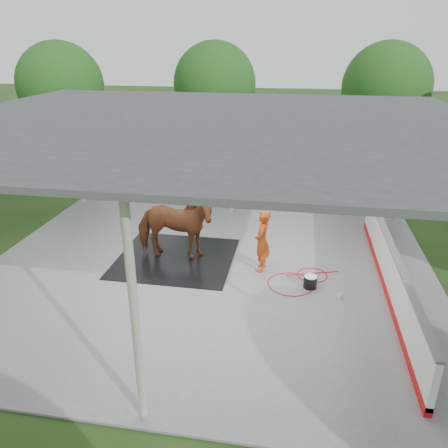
% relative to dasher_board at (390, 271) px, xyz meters
% --- Properties ---
extents(ground, '(100.00, 100.00, 0.00)m').
position_rel_dasher_board_xyz_m(ground, '(-4.60, 0.00, -0.59)').
color(ground, '#1E3814').
extents(concrete_slab, '(12.00, 10.00, 0.05)m').
position_rel_dasher_board_xyz_m(concrete_slab, '(-4.60, 0.00, -0.57)').
color(concrete_slab, slate).
rests_on(concrete_slab, ground).
extents(pavilion_structure, '(12.60, 10.60, 4.05)m').
position_rel_dasher_board_xyz_m(pavilion_structure, '(-4.60, -0.00, 3.37)').
color(pavilion_structure, beige).
rests_on(pavilion_structure, ground).
extents(dasher_board, '(0.16, 8.00, 1.15)m').
position_rel_dasher_board_xyz_m(dasher_board, '(0.00, 0.00, 0.00)').
color(dasher_board, '#B50F0F').
rests_on(dasher_board, concrete_slab).
extents(tree_belt, '(28.00, 28.00, 5.80)m').
position_rel_dasher_board_xyz_m(tree_belt, '(-4.30, 0.90, 3.20)').
color(tree_belt, '#382314').
rests_on(tree_belt, ground).
extents(rubber_mat, '(3.22, 3.01, 0.02)m').
position_rel_dasher_board_xyz_m(rubber_mat, '(-5.59, 0.78, -0.53)').
color(rubber_mat, black).
rests_on(rubber_mat, concrete_slab).
extents(horse, '(2.27, 1.08, 1.89)m').
position_rel_dasher_board_xyz_m(horse, '(-5.59, 0.78, 0.43)').
color(horse, brown).
rests_on(horse, rubber_mat).
extents(handler, '(0.43, 0.63, 1.68)m').
position_rel_dasher_board_xyz_m(handler, '(-3.15, 0.54, 0.30)').
color(handler, '#B84213').
rests_on(handler, concrete_slab).
extents(wash_bucket, '(0.33, 0.33, 0.31)m').
position_rel_dasher_board_xyz_m(wash_bucket, '(-1.87, -0.17, -0.38)').
color(wash_bucket, black).
rests_on(wash_bucket, concrete_slab).
extents(soap_bottle_a, '(0.14, 0.15, 0.31)m').
position_rel_dasher_board_xyz_m(soap_bottle_a, '(-1.86, -0.13, -0.39)').
color(soap_bottle_a, silver).
rests_on(soap_bottle_a, concrete_slab).
extents(soap_bottle_b, '(0.11, 0.11, 0.17)m').
position_rel_dasher_board_xyz_m(soap_bottle_b, '(-1.15, -0.56, -0.46)').
color(soap_bottle_b, '#338CD8').
rests_on(soap_bottle_b, concrete_slab).
extents(hose_coil, '(1.83, 1.54, 0.02)m').
position_rel_dasher_board_xyz_m(hose_coil, '(-2.16, 0.08, -0.53)').
color(hose_coil, red).
rests_on(hose_coil, concrete_slab).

